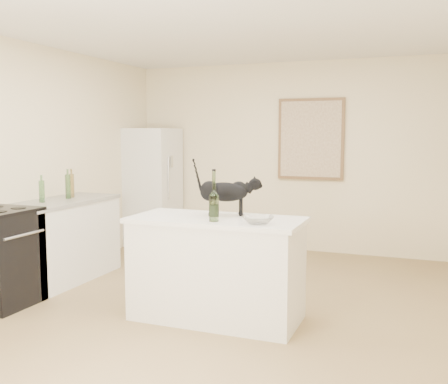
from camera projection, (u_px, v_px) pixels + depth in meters
floor at (215, 310)px, 4.80m from camera, size 5.50×5.50×0.00m
ceiling at (214, 21)px, 4.51m from camera, size 5.50×5.50×0.00m
wall_back at (289, 157)px, 7.20m from camera, size 4.50×0.00×4.50m
wall_left at (17, 164)px, 5.46m from camera, size 0.00×5.50×5.50m
island_base at (217, 271)px, 4.53m from camera, size 1.44×0.67×0.86m
island_top at (217, 220)px, 4.48m from camera, size 1.50×0.70×0.04m
left_cabinets at (62, 242)px, 5.73m from camera, size 0.60×1.40×0.86m
left_countertop at (60, 202)px, 5.68m from camera, size 0.62×1.44×0.04m
stove at (0, 258)px, 4.89m from camera, size 0.60×0.60×0.90m
fridge at (152, 187)px, 7.58m from camera, size 0.68×0.68×1.70m
artwork_frame at (311, 139)px, 7.04m from camera, size 0.90×0.03×1.10m
artwork_canvas at (310, 139)px, 7.02m from camera, size 0.82×0.00×1.02m
black_cat at (225, 194)px, 4.58m from camera, size 0.56×0.36×0.38m
wine_bottle at (214, 199)px, 4.27m from camera, size 0.09×0.09×0.38m
glass_bowl at (258, 220)px, 4.16m from camera, size 0.33×0.33×0.06m
fridge_paper at (172, 161)px, 7.39m from camera, size 0.03×0.13×0.17m
counter_bottle_cluster at (61, 188)px, 5.72m from camera, size 0.12×0.53×0.27m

